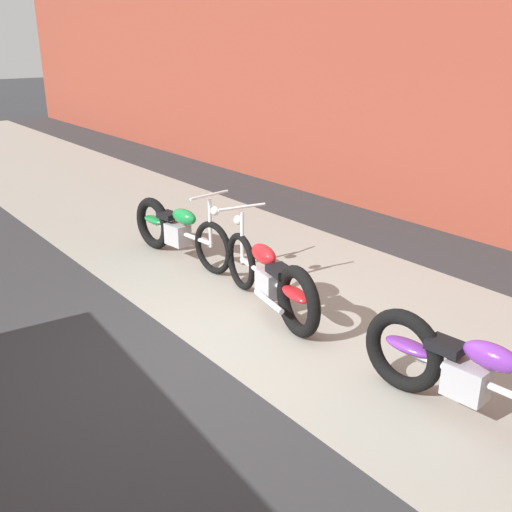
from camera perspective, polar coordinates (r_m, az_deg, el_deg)
The scene contains 5 objects.
ground_plane at distance 5.62m, azimuth -5.02°, elevation -9.58°, with size 80.00×80.00×0.00m, color #2D2D30.
sidewalk_slab at distance 6.62m, azimuth 7.79°, elevation -4.81°, with size 36.00×3.50×0.01m, color gray.
motorcycle_green at distance 7.93m, azimuth -7.94°, elevation 2.62°, with size 2.01×0.58×1.03m.
motorcycle_red at distance 6.19m, azimuth 1.74°, elevation -2.43°, with size 1.99×0.70×1.03m.
motorcycle_purple at distance 4.88m, azimuth 19.02°, elevation -10.42°, with size 2.01×0.58×1.03m.
Camera 1 is at (4.11, -2.60, 2.82)m, focal length 41.24 mm.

